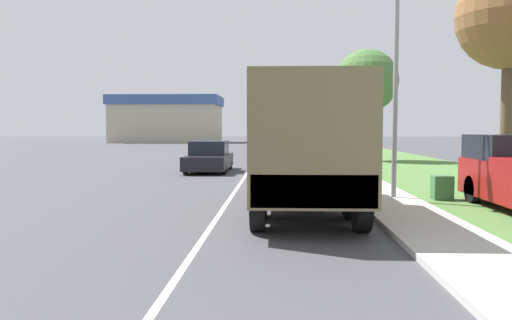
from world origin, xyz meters
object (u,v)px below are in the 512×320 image
at_px(military_truck, 305,143).
at_px(car_nearest_ahead, 209,158).
at_px(lamp_post, 387,68).
at_px(car_third_ahead, 282,143).
at_px(car_second_ahead, 279,146).

bearing_deg(military_truck, car_nearest_ahead, 108.25).
height_order(military_truck, car_nearest_ahead, military_truck).
height_order(military_truck, lamp_post, lamp_post).
relative_size(car_nearest_ahead, car_third_ahead, 1.16).
distance_m(car_nearest_ahead, car_third_ahead, 24.89).
xyz_separation_m(car_nearest_ahead, car_third_ahead, (3.76, 24.61, -0.02)).
relative_size(military_truck, car_nearest_ahead, 1.45).
relative_size(car_nearest_ahead, lamp_post, 0.77).
bearing_deg(car_third_ahead, lamp_post, -85.56).
xyz_separation_m(car_second_ahead, lamp_post, (3.01, -26.05, 3.11)).
relative_size(car_third_ahead, lamp_post, 0.66).
bearing_deg(car_second_ahead, car_third_ahead, 87.58).
height_order(car_second_ahead, lamp_post, lamp_post).
height_order(car_nearest_ahead, car_third_ahead, car_nearest_ahead).
bearing_deg(car_nearest_ahead, car_second_ahead, 78.22).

